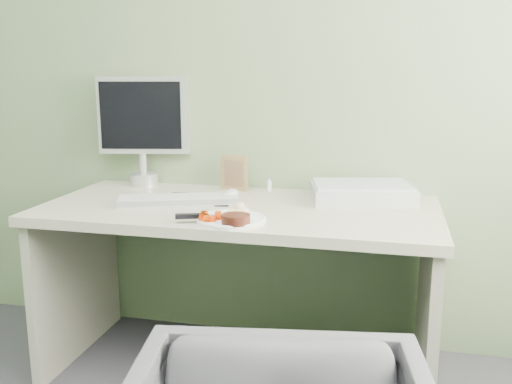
% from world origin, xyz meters
% --- Properties ---
extents(wall_back, '(3.50, 0.00, 3.50)m').
position_xyz_m(wall_back, '(0.00, 2.00, 1.35)').
color(wall_back, '#6E805A').
rests_on(wall_back, floor).
extents(desk, '(1.60, 0.75, 0.73)m').
position_xyz_m(desk, '(0.00, 1.62, 0.55)').
color(desk, beige).
rests_on(desk, floor).
extents(plate, '(0.25, 0.25, 0.01)m').
position_xyz_m(plate, '(0.04, 1.38, 0.74)').
color(plate, white).
rests_on(plate, desk).
extents(steak, '(0.13, 0.13, 0.03)m').
position_xyz_m(steak, '(0.07, 1.31, 0.76)').
color(steak, black).
rests_on(steak, plate).
extents(potato_pile, '(0.10, 0.08, 0.06)m').
position_xyz_m(potato_pile, '(0.06, 1.41, 0.77)').
color(potato_pile, tan).
rests_on(potato_pile, plate).
extents(carrot_heap, '(0.08, 0.07, 0.04)m').
position_xyz_m(carrot_heap, '(-0.03, 1.33, 0.77)').
color(carrot_heap, '#E33E04').
rests_on(carrot_heap, plate).
extents(steak_knife, '(0.24, 0.11, 0.02)m').
position_xyz_m(steak_knife, '(-0.07, 1.34, 0.76)').
color(steak_knife, silver).
rests_on(steak_knife, plate).
extents(mousepad, '(0.31, 0.29, 0.00)m').
position_xyz_m(mousepad, '(-0.19, 1.69, 0.73)').
color(mousepad, black).
rests_on(mousepad, desk).
extents(keyboard, '(0.51, 0.31, 0.02)m').
position_xyz_m(keyboard, '(-0.26, 1.61, 0.75)').
color(keyboard, white).
rests_on(keyboard, desk).
extents(computer_mouse, '(0.08, 0.12, 0.04)m').
position_xyz_m(computer_mouse, '(-0.06, 1.74, 0.75)').
color(computer_mouse, white).
rests_on(computer_mouse, desk).
extents(photo_frame, '(0.13, 0.04, 0.16)m').
position_xyz_m(photo_frame, '(-0.10, 1.91, 0.81)').
color(photo_frame, '#9C8049').
rests_on(photo_frame, desk).
extents(eyedrop_bottle, '(0.02, 0.02, 0.06)m').
position_xyz_m(eyedrop_bottle, '(0.06, 1.93, 0.76)').
color(eyedrop_bottle, white).
rests_on(eyedrop_bottle, desk).
extents(scanner, '(0.47, 0.36, 0.06)m').
position_xyz_m(scanner, '(0.48, 1.83, 0.76)').
color(scanner, '#B1B3B9').
rests_on(scanner, desk).
extents(monitor, '(0.43, 0.15, 0.51)m').
position_xyz_m(monitor, '(-0.55, 1.94, 1.02)').
color(monitor, silver).
rests_on(monitor, desk).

